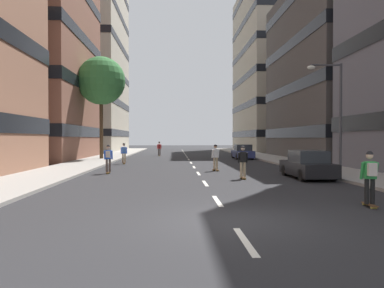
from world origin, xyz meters
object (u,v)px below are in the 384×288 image
object	(u,v)px
parked_car_near	(243,152)
skater_2	(243,161)
skater_0	(124,152)
skater_1	(108,157)
street_tree_near	(101,81)
parked_car_mid	(308,165)
skater_5	(370,175)
skater_4	(216,156)
streetlamp_right	(335,105)
skater_3	(159,148)

from	to	relation	value
parked_car_near	skater_2	distance (m)	19.48
skater_0	skater_1	bearing A→B (deg)	-88.76
street_tree_near	skater_1	bearing A→B (deg)	-77.45
parked_car_mid	skater_1	xyz separation A→B (m)	(-11.30, 3.26, 0.32)
parked_car_near	skater_5	distance (m)	27.39
parked_car_near	skater_4	size ratio (longest dim) A/B	2.47
skater_1	skater_2	bearing A→B (deg)	-23.65
streetlamp_right	skater_0	xyz separation A→B (m)	(-13.83, 9.81, -3.12)
street_tree_near	skater_0	distance (m)	9.81
street_tree_near	skater_1	distance (m)	16.60
streetlamp_right	skater_1	xyz separation A→B (m)	(-13.64, 1.31, -3.12)
parked_car_mid	skater_5	world-z (taller)	skater_5
skater_0	skater_2	size ratio (longest dim) A/B	1.00
skater_0	skater_3	distance (m)	14.34
parked_car_mid	street_tree_near	bearing A→B (deg)	129.01
skater_0	skater_2	world-z (taller)	same
parked_car_mid	skater_2	world-z (taller)	skater_2
parked_car_mid	skater_0	distance (m)	16.44
skater_3	skater_5	size ratio (longest dim) A/B	1.00
street_tree_near	skater_2	size ratio (longest dim) A/B	5.76
street_tree_near	skater_2	xyz separation A→B (m)	(11.02, -18.12, -6.96)
skater_3	skater_4	xyz separation A→B (m)	(4.59, -21.12, -0.03)
parked_car_mid	skater_0	world-z (taller)	skater_0
parked_car_mid	street_tree_near	distance (m)	24.26
parked_car_mid	skater_5	xyz separation A→B (m)	(-1.06, -8.34, 0.32)
skater_0	streetlamp_right	bearing A→B (deg)	-35.36
skater_2	skater_5	xyz separation A→B (m)	(2.50, -8.22, 0.03)
skater_1	skater_5	distance (m)	15.48
streetlamp_right	skater_0	size ratio (longest dim) A/B	3.65
street_tree_near	streetlamp_right	size ratio (longest dim) A/B	1.58
parked_car_near	skater_2	size ratio (longest dim) A/B	2.47
street_tree_near	skater_3	distance (m)	11.87
street_tree_near	skater_4	world-z (taller)	street_tree_near
parked_car_near	street_tree_near	world-z (taller)	street_tree_near
parked_car_mid	skater_5	size ratio (longest dim) A/B	2.47
skater_3	skater_1	bearing A→B (deg)	-95.64
skater_4	skater_5	xyz separation A→B (m)	(3.41, -13.12, 0.03)
skater_3	skater_5	world-z (taller)	same
parked_car_mid	skater_4	world-z (taller)	skater_4
streetlamp_right	skater_5	xyz separation A→B (m)	(-3.41, -10.30, -3.12)
streetlamp_right	skater_5	world-z (taller)	streetlamp_right
streetlamp_right	skater_4	size ratio (longest dim) A/B	3.65
skater_3	skater_2	bearing A→B (deg)	-78.06
skater_2	street_tree_near	bearing A→B (deg)	121.30
skater_0	skater_3	bearing A→B (deg)	80.29
skater_1	skater_3	size ratio (longest dim) A/B	1.00
street_tree_near	skater_1	world-z (taller)	street_tree_near
street_tree_near	skater_2	world-z (taller)	street_tree_near
streetlamp_right	skater_0	bearing A→B (deg)	144.64
street_tree_near	skater_3	bearing A→B (deg)	55.12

